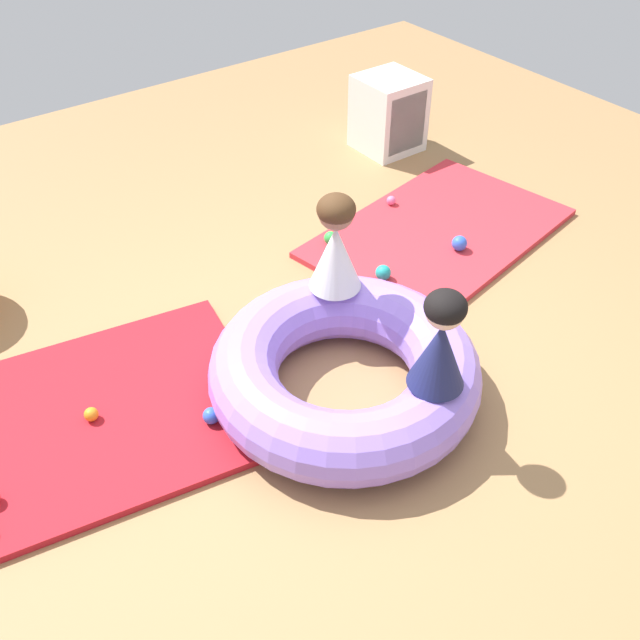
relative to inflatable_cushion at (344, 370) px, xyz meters
name	(u,v)px	position (x,y,z in m)	size (l,w,h in m)	color
ground_plane	(337,379)	(0.04, 0.11, -0.17)	(8.00, 8.00, 0.00)	#9E7549
gym_mat_near_left	(438,233)	(1.38, 0.77, -0.15)	(1.68, 1.07, 0.04)	red
gym_mat_near_right	(108,413)	(-1.01, 0.56, -0.15)	(1.44, 1.19, 0.04)	#B21923
inflatable_cushion	(344,370)	(0.00, 0.00, 0.00)	(1.32, 1.32, 0.34)	#9975EA
child_in_navy	(441,341)	(0.17, -0.43, 0.41)	(0.35, 0.35, 0.50)	navy
child_in_white	(336,244)	(0.24, 0.40, 0.43)	(0.34, 0.34, 0.53)	white
play_ball_blue	(211,416)	(-0.63, 0.20, -0.09)	(0.08, 0.08, 0.08)	blue
play_ball_teal	(383,273)	(0.74, 0.58, -0.08)	(0.09, 0.09, 0.09)	teal
play_ball_green	(331,238)	(0.72, 1.06, -0.09)	(0.09, 0.09, 0.09)	green
play_ball_orange	(91,414)	(-1.08, 0.55, -0.10)	(0.07, 0.07, 0.07)	orange
play_ball_pink	(391,200)	(1.34, 1.19, -0.10)	(0.06, 0.06, 0.06)	pink
play_ball_blue_second	(459,243)	(1.32, 0.53, -0.08)	(0.10, 0.10, 0.10)	blue
storage_cube	(391,115)	(1.91, 1.89, 0.11)	(0.44, 0.44, 0.56)	white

